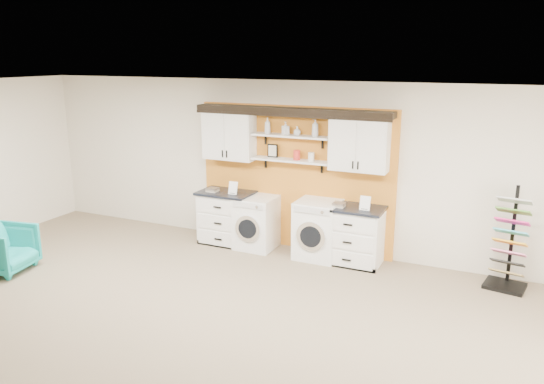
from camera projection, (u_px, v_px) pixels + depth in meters
The scene contains 22 objects.
floor at pixel (153, 364), 5.65m from camera, with size 10.00×10.00×0.00m, color #7E6855.
ceiling at pixel (136, 98), 4.95m from camera, with size 10.00×10.00×0.00m, color white.
wall_back at pixel (295, 166), 8.82m from camera, with size 10.00×10.00×0.00m, color beige.
accent_panel at pixel (295, 178), 8.84m from camera, with size 3.40×0.07×2.40m, color orange.
upper_cabinet_left at pixel (229, 135), 8.97m from camera, with size 0.90×0.35×0.84m.
upper_cabinet_right at pixel (359, 144), 8.06m from camera, with size 0.90×0.35×0.84m.
shelf_lower at pixel (291, 160), 8.61m from camera, with size 1.32×0.28×0.03m, color white.
shelf_upper at pixel (291, 136), 8.51m from camera, with size 1.32×0.28×0.03m, color white.
crown_molding at pixel (292, 111), 8.42m from camera, with size 3.30×0.41×0.13m.
picture_frame at pixel (273, 151), 8.76m from camera, with size 0.18×0.02×0.22m.
canister_red at pixel (297, 155), 8.55m from camera, with size 0.11×0.11×0.16m, color red.
canister_cream at pixel (311, 157), 8.45m from camera, with size 0.10×0.10×0.14m, color silver.
base_cabinet_left at pixel (227, 217), 9.20m from camera, with size 0.94×0.66×0.92m.
base_cabinet_right at pixel (353, 235), 8.29m from camera, with size 0.94×0.66×0.92m.
washer at pixel (257, 222), 8.96m from camera, with size 0.64×0.71×0.89m.
dryer at pixel (318, 229), 8.51m from camera, with size 0.68×0.71×0.95m.
sample_rack at pixel (508, 255), 7.40m from camera, with size 0.60×0.53×1.46m.
armchair at pixel (4, 249), 8.00m from camera, with size 0.74×0.76×0.70m, color teal.
soap_bottle_a at pixel (268, 126), 8.64m from camera, with size 0.10×0.10×0.26m, color silver.
soap_bottle_b at pixel (286, 128), 8.52m from camera, with size 0.09×0.10×0.21m, color silver.
soap_bottle_c at pixel (297, 131), 8.45m from camera, with size 0.11×0.11×0.14m, color silver.
soap_bottle_d at pixel (315, 128), 8.31m from camera, with size 0.11×0.11×0.28m, color silver.
Camera 1 is at (3.24, -4.03, 3.19)m, focal length 35.00 mm.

